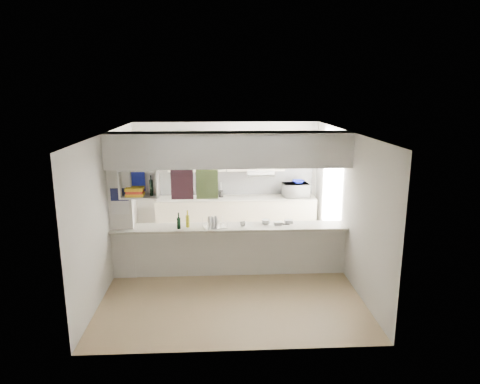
{
  "coord_description": "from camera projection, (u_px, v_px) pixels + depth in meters",
  "views": [
    {
      "loc": [
        -0.2,
        -7.32,
        3.3
      ],
      "look_at": [
        0.21,
        0.5,
        1.43
      ],
      "focal_mm": 32.0,
      "sensor_mm": 36.0,
      "label": 1
    }
  ],
  "objects": [
    {
      "name": "ceiling",
      "position": [
        229.0,
        132.0,
        7.28
      ],
      "size": [
        4.8,
        4.8,
        0.0
      ],
      "primitive_type": "plane",
      "color": "white",
      "rests_on": "wall_back"
    },
    {
      "name": "wall_back",
      "position": [
        227.0,
        178.0,
        9.91
      ],
      "size": [
        4.2,
        0.0,
        4.2
      ],
      "primitive_type": "plane",
      "rotation": [
        1.57,
        0.0,
        0.0
      ],
      "color": "silver",
      "rests_on": "floor"
    },
    {
      "name": "kitchen_run",
      "position": [
        234.0,
        201.0,
        9.78
      ],
      "size": [
        3.6,
        0.63,
        2.24
      ],
      "color": "beige",
      "rests_on": "floor"
    },
    {
      "name": "plastic_tubs",
      "position": [
        276.0,
        222.0,
        7.79
      ],
      "size": [
        0.56,
        0.23,
        0.07
      ],
      "color": "silver",
      "rests_on": "breakfast_bar"
    },
    {
      "name": "dish_rack",
      "position": [
        215.0,
        222.0,
        7.59
      ],
      "size": [
        0.47,
        0.4,
        0.22
      ],
      "rotation": [
        0.0,
        0.0,
        0.29
      ],
      "color": "silver",
      "rests_on": "breakfast_bar"
    },
    {
      "name": "cubby_shelf",
      "position": [
        139.0,
        185.0,
        7.35
      ],
      "size": [
        0.65,
        0.35,
        0.5
      ],
      "color": "white",
      "rests_on": "bulkhead"
    },
    {
      "name": "bowl",
      "position": [
        298.0,
        182.0,
        9.7
      ],
      "size": [
        0.27,
        0.27,
        0.07
      ],
      "primitive_type": "imported",
      "color": "#0D1896",
      "rests_on": "microwave"
    },
    {
      "name": "wall_right",
      "position": [
        346.0,
        204.0,
        7.69
      ],
      "size": [
        0.0,
        4.8,
        4.8
      ],
      "primitive_type": "plane",
      "rotation": [
        1.57,
        0.0,
        -1.57
      ],
      "color": "silver",
      "rests_on": "floor"
    },
    {
      "name": "microwave",
      "position": [
        296.0,
        190.0,
        9.73
      ],
      "size": [
        0.6,
        0.43,
        0.31
      ],
      "primitive_type": "imported",
      "rotation": [
        0.0,
        0.0,
        3.23
      ],
      "color": "white",
      "rests_on": "bench_top"
    },
    {
      "name": "cup",
      "position": [
        243.0,
        224.0,
        7.6
      ],
      "size": [
        0.15,
        0.15,
        0.09
      ],
      "primitive_type": "imported",
      "rotation": [
        0.0,
        0.0,
        0.37
      ],
      "color": "white",
      "rests_on": "dish_rack"
    },
    {
      "name": "knife_block",
      "position": [
        212.0,
        193.0,
        9.75
      ],
      "size": [
        0.12,
        0.1,
        0.2
      ],
      "primitive_type": "cube",
      "rotation": [
        0.0,
        0.0,
        0.25
      ],
      "color": "#4C2E1A",
      "rests_on": "bench_top"
    },
    {
      "name": "utensil_jar",
      "position": [
        221.0,
        194.0,
        9.73
      ],
      "size": [
        0.11,
        0.11,
        0.15
      ],
      "primitive_type": "cylinder",
      "color": "black",
      "rests_on": "bench_top"
    },
    {
      "name": "floor",
      "position": [
        230.0,
        274.0,
        7.88
      ],
      "size": [
        4.8,
        4.8,
        0.0
      ],
      "primitive_type": "plane",
      "color": "tan",
      "rests_on": "ground"
    },
    {
      "name": "wall_left",
      "position": [
        110.0,
        207.0,
        7.47
      ],
      "size": [
        0.0,
        4.8,
        4.8
      ],
      "primitive_type": "plane",
      "rotation": [
        1.57,
        0.0,
        1.57
      ],
      "color": "silver",
      "rests_on": "floor"
    },
    {
      "name": "wine_bottles",
      "position": [
        183.0,
        222.0,
        7.54
      ],
      "size": [
        0.21,
        0.14,
        0.31
      ],
      "color": "black",
      "rests_on": "breakfast_bar"
    },
    {
      "name": "servery_partition",
      "position": [
        220.0,
        186.0,
        7.49
      ],
      "size": [
        4.2,
        0.5,
        2.6
      ],
      "color": "silver",
      "rests_on": "floor"
    }
  ]
}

